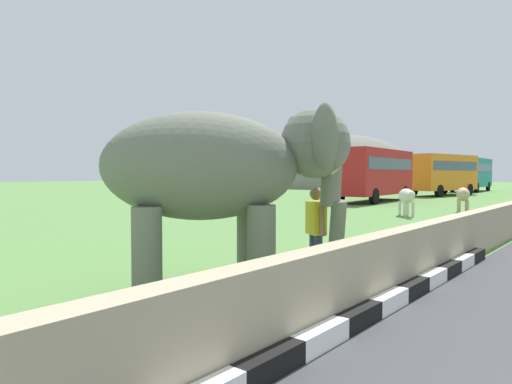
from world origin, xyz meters
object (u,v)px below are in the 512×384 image
(bus_red, at_px, (374,171))
(cow_near, at_px, (463,195))
(elephant, at_px, (225,170))
(bus_teal, at_px, (471,172))
(person_handler, at_px, (316,228))
(cow_mid, at_px, (407,197))
(bus_orange, at_px, (442,171))

(bus_red, bearing_deg, cow_near, -128.36)
(elephant, distance_m, bus_teal, 47.52)
(cow_near, bearing_deg, person_handler, -173.26)
(elephant, bearing_deg, bus_red, 19.73)
(elephant, distance_m, cow_mid, 14.88)
(person_handler, xyz_separation_m, bus_orange, (33.71, 8.31, 1.15))
(bus_orange, bearing_deg, cow_near, -159.79)
(cow_near, distance_m, cow_mid, 3.68)
(bus_orange, relative_size, bus_teal, 0.90)
(person_handler, bearing_deg, cow_near, 6.74)
(cow_mid, bearing_deg, bus_teal, 9.67)
(bus_orange, bearing_deg, bus_teal, 2.84)
(person_handler, relative_size, bus_teal, 0.18)
(person_handler, height_order, cow_mid, person_handler)
(cow_near, bearing_deg, cow_mid, 156.62)
(elephant, relative_size, bus_teal, 0.42)
(elephant, height_order, bus_orange, bus_orange)
(cow_near, relative_size, cow_mid, 1.07)
(bus_red, relative_size, cow_mid, 5.04)
(bus_red, xyz_separation_m, bus_teal, (23.08, -0.33, 0.00))
(bus_orange, xyz_separation_m, cow_mid, (-20.71, -4.92, -1.21))
(bus_red, xyz_separation_m, cow_mid, (-9.14, -5.82, -1.21))
(person_handler, xyz_separation_m, cow_mid, (13.00, 3.39, -0.06))
(person_handler, relative_size, bus_red, 0.18)
(elephant, bearing_deg, person_handler, -23.82)
(bus_orange, height_order, bus_teal, same)
(bus_orange, bearing_deg, bus_red, 175.57)
(person_handler, distance_m, cow_near, 16.49)
(cow_near, bearing_deg, elephant, -176.08)
(elephant, xyz_separation_m, cow_near, (17.97, 1.23, -1.09))
(cow_mid, bearing_deg, bus_orange, 13.37)
(bus_orange, distance_m, cow_mid, 21.32)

